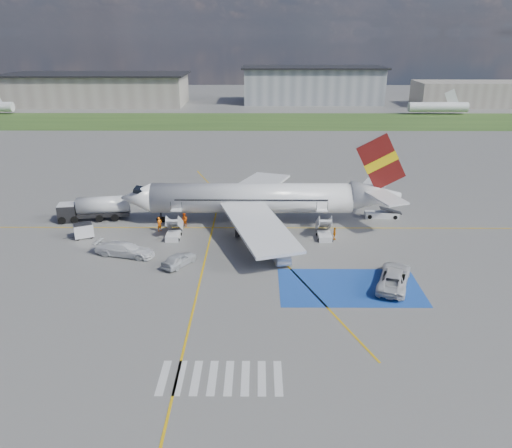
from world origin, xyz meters
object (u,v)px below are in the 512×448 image
object	(u,v)px
gpu_cart	(84,231)
van_white_a	(394,275)
car_silver_a	(179,259)
van_white_b	(125,247)
belt_loader	(382,215)
airliner	(263,198)
car_silver_b	(279,254)
fuel_tanker	(95,210)

from	to	relation	value
gpu_cart	van_white_a	world-z (taller)	van_white_a
car_silver_a	van_white_b	world-z (taller)	van_white_b
belt_loader	car_silver_a	size ratio (longest dim) A/B	1.14
airliner	car_silver_b	bearing A→B (deg)	-81.60
airliner	van_white_a	bearing A→B (deg)	-53.34
gpu_cart	belt_loader	size ratio (longest dim) A/B	0.53
car_silver_b	belt_loader	bearing A→B (deg)	-149.84
fuel_tanker	car_silver_b	xyz separation A→B (m)	(24.28, -12.73, -0.56)
car_silver_a	car_silver_b	world-z (taller)	car_silver_b
van_white_b	car_silver_a	bearing A→B (deg)	-97.06
car_silver_a	car_silver_b	distance (m)	10.96
van_white_b	airliner	bearing A→B (deg)	-41.38
fuel_tanker	van_white_a	size ratio (longest dim) A/B	1.61
fuel_tanker	van_white_b	world-z (taller)	fuel_tanker
van_white_b	belt_loader	bearing A→B (deg)	-53.91
airliner	gpu_cart	size ratio (longest dim) A/B	14.09
car_silver_b	fuel_tanker	bearing A→B (deg)	-40.88
gpu_cart	car_silver_a	size ratio (longest dim) A/B	0.60
car_silver_b	van_white_b	distance (m)	17.42
airliner	fuel_tanker	world-z (taller)	airliner
car_silver_b	car_silver_a	bearing A→B (deg)	-5.46
fuel_tanker	van_white_b	distance (m)	13.53
car_silver_b	van_white_a	size ratio (longest dim) A/B	0.78
airliner	van_white_b	xyz separation A→B (m)	(-15.65, -10.62, -2.37)
fuel_tanker	car_silver_a	xyz separation A→B (m)	(13.42, -14.21, -0.58)
belt_loader	car_silver_a	world-z (taller)	car_silver_a
gpu_cart	car_silver_b	size ratio (longest dim) A/B	0.57
car_silver_b	gpu_cart	bearing A→B (deg)	-28.03
airliner	van_white_a	distance (m)	21.86
gpu_cart	van_white_a	distance (m)	36.98
airliner	gpu_cart	bearing A→B (deg)	-166.12
fuel_tanker	van_white_b	size ratio (longest dim) A/B	1.81
car_silver_b	van_white_a	world-z (taller)	van_white_a
gpu_cart	van_white_a	bearing A→B (deg)	-43.34
airliner	gpu_cart	world-z (taller)	airliner
airliner	gpu_cart	distance (m)	22.81
car_silver_b	van_white_b	bearing A→B (deg)	-16.81
gpu_cart	car_silver_b	xyz separation A→B (m)	(23.73, -6.28, -0.08)
car_silver_a	van_white_b	size ratio (longest dim) A/B	0.83
car_silver_a	van_white_b	distance (m)	7.01
car_silver_a	fuel_tanker	bearing A→B (deg)	-12.67
belt_loader	van_white_a	size ratio (longest dim) A/B	0.84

